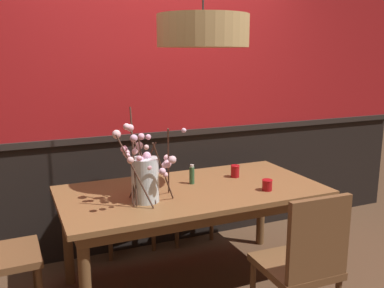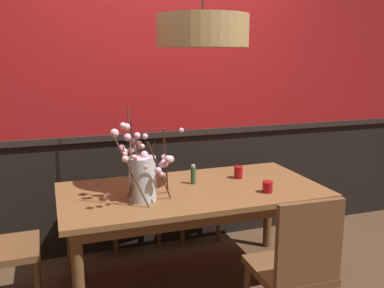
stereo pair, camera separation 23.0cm
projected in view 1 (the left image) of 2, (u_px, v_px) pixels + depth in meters
ground_plane at (192, 283)px, 3.13m from camera, size 24.00×24.00×0.00m
back_wall at (154, 77)px, 3.53m from camera, size 5.23×0.14×2.96m
dining_table at (192, 199)px, 2.99m from camera, size 1.83×0.92×0.73m
chair_far_side_right at (182, 181)px, 3.88m from camera, size 0.44×0.43×0.94m
chair_near_side_right at (303, 261)px, 2.39m from camera, size 0.41×0.43×0.93m
chair_far_side_left at (121, 188)px, 3.68m from camera, size 0.47×0.47×0.92m
vase_with_blossoms at (145, 177)px, 2.69m from camera, size 0.46×0.46×0.61m
candle_holder_nearer_center at (235, 171)px, 3.25m from camera, size 0.07×0.07×0.09m
candle_holder_nearer_edge at (267, 185)px, 2.93m from camera, size 0.07×0.07×0.08m
condiment_bottle at (192, 175)px, 3.08m from camera, size 0.04×0.04×0.14m
pendant_lamp at (203, 31)px, 2.72m from camera, size 0.60×0.60×1.26m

